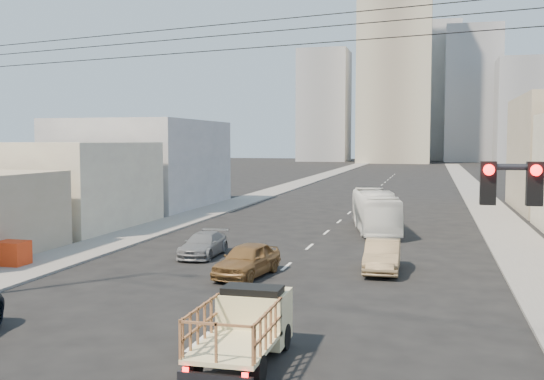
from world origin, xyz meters
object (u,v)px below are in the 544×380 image
at_px(sedan_tan, 382,256).
at_px(sedan_grey, 203,245).
at_px(flatbed_pickup, 244,322).
at_px(city_bus, 375,211).
at_px(sedan_brown, 247,260).
at_px(crate_stack, 9,253).

relative_size(sedan_tan, sedan_grey, 1.04).
distance_m(flatbed_pickup, sedan_tan, 13.50).
bearing_deg(city_bus, sedan_tan, -94.72).
bearing_deg(sedan_grey, sedan_brown, -50.34).
bearing_deg(city_bus, sedan_grey, -135.44).
bearing_deg(sedan_tan, crate_stack, -170.86).
distance_m(sedan_brown, crate_stack, 11.82).
relative_size(sedan_brown, sedan_grey, 1.03).
xyz_separation_m(city_bus, sedan_grey, (-7.96, -11.69, -0.76)).
bearing_deg(sedan_brown, city_bus, 83.86).
bearing_deg(city_bus, sedan_brown, -116.28).
height_order(sedan_brown, crate_stack, sedan_brown).
bearing_deg(sedan_grey, crate_stack, -149.38).
bearing_deg(crate_stack, city_bus, 46.07).
height_order(city_bus, crate_stack, city_bus).
height_order(flatbed_pickup, city_bus, city_bus).
relative_size(city_bus, sedan_tan, 2.21).
height_order(city_bus, sedan_brown, city_bus).
relative_size(flatbed_pickup, city_bus, 0.44).
height_order(sedan_brown, sedan_grey, sedan_brown).
relative_size(city_bus, sedan_grey, 2.30).
bearing_deg(sedan_brown, sedan_grey, 139.65).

